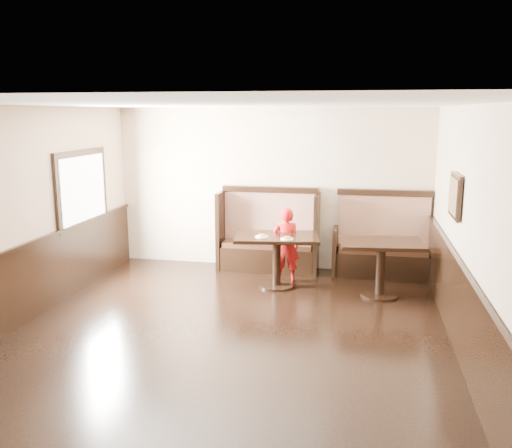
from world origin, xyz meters
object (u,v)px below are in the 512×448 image
(table_main, at_px, (277,247))
(child, at_px, (286,245))
(booth_main, at_px, (269,240))
(booth_neighbor, at_px, (383,248))
(table_neighbor, at_px, (381,255))

(table_main, bearing_deg, child, 62.98)
(booth_main, bearing_deg, table_main, -72.61)
(booth_neighbor, xyz_separation_m, table_neighbor, (-0.06, -1.08, 0.15))
(table_main, bearing_deg, booth_main, 99.29)
(booth_neighbor, height_order, table_neighbor, booth_neighbor)
(table_main, bearing_deg, booth_neighbor, 21.47)
(booth_neighbor, bearing_deg, table_neighbor, -93.27)
(booth_main, distance_m, booth_neighbor, 1.95)
(booth_main, height_order, table_main, booth_main)
(table_neighbor, bearing_deg, booth_neighbor, 80.35)
(table_neighbor, bearing_deg, table_main, 168.52)
(booth_neighbor, bearing_deg, child, -157.62)
(booth_neighbor, distance_m, table_neighbor, 1.09)
(booth_main, xyz_separation_m, child, (0.40, -0.64, 0.09))
(table_neighbor, xyz_separation_m, child, (-1.49, 0.44, -0.02))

